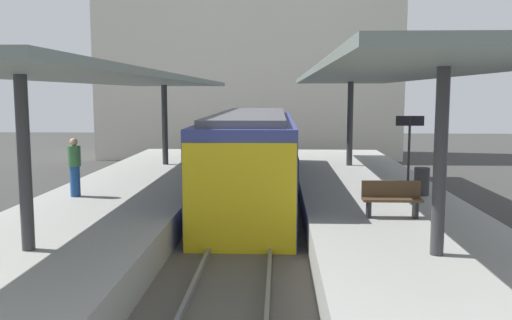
{
  "coord_description": "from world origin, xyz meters",
  "views": [
    {
      "loc": [
        0.9,
        -14.8,
        3.93
      ],
      "look_at": [
        0.19,
        2.43,
        1.84
      ],
      "focal_mm": 38.6,
      "sensor_mm": 36.0,
      "label": 1
    }
  ],
  "objects_px": {
    "platform_sign": "(410,134)",
    "litter_bin": "(422,181)",
    "platform_bench": "(392,198)",
    "commuter_train": "(252,159)",
    "passenger_near_bench": "(75,166)"
  },
  "relations": [
    {
      "from": "commuter_train",
      "to": "platform_bench",
      "type": "distance_m",
      "value": 6.49
    },
    {
      "from": "platform_bench",
      "to": "litter_bin",
      "type": "xyz_separation_m",
      "value": [
        1.45,
        2.91,
        -0.06
      ]
    },
    {
      "from": "commuter_train",
      "to": "platform_sign",
      "type": "xyz_separation_m",
      "value": [
        5.14,
        -0.42,
        0.9
      ]
    },
    {
      "from": "commuter_train",
      "to": "litter_bin",
      "type": "height_order",
      "value": "commuter_train"
    },
    {
      "from": "litter_bin",
      "to": "platform_bench",
      "type": "bearing_deg",
      "value": -116.48
    },
    {
      "from": "platform_sign",
      "to": "passenger_near_bench",
      "type": "xyz_separation_m",
      "value": [
        -10.05,
        -2.69,
        -0.75
      ]
    },
    {
      "from": "platform_bench",
      "to": "platform_sign",
      "type": "height_order",
      "value": "platform_sign"
    },
    {
      "from": "platform_sign",
      "to": "litter_bin",
      "type": "height_order",
      "value": "platform_sign"
    },
    {
      "from": "platform_bench",
      "to": "litter_bin",
      "type": "height_order",
      "value": "platform_bench"
    },
    {
      "from": "platform_sign",
      "to": "litter_bin",
      "type": "relative_size",
      "value": 2.76
    },
    {
      "from": "platform_bench",
      "to": "platform_sign",
      "type": "relative_size",
      "value": 0.63
    },
    {
      "from": "platform_sign",
      "to": "passenger_near_bench",
      "type": "relative_size",
      "value": 1.32
    },
    {
      "from": "litter_bin",
      "to": "commuter_train",
      "type": "bearing_deg",
      "value": 153.75
    },
    {
      "from": "platform_bench",
      "to": "platform_sign",
      "type": "xyz_separation_m",
      "value": [
        1.54,
        4.98,
        1.16
      ]
    },
    {
      "from": "commuter_train",
      "to": "litter_bin",
      "type": "bearing_deg",
      "value": -26.25
    }
  ]
}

